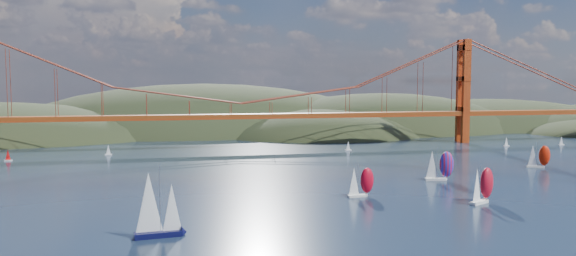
# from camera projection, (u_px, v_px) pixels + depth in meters

# --- Properties ---
(headlands) EXTENTS (725.00, 225.00, 96.00)m
(headlands) POSITION_uv_depth(u_px,v_px,m) (287.00, 148.00, 383.49)
(headlands) COLOR black
(headlands) RESTS_ON ground
(bridge) EXTENTS (552.00, 12.00, 55.00)m
(bridge) POSITION_uv_depth(u_px,v_px,m) (237.00, 82.00, 274.07)
(bridge) COLOR #8B3810
(bridge) RESTS_ON ground
(sloop_navy) EXTENTS (10.24, 6.19, 15.48)m
(sloop_navy) POSITION_uv_depth(u_px,v_px,m) (156.00, 205.00, 118.00)
(sloop_navy) COLOR black
(sloop_navy) RESTS_ON ground
(racer_0) EXTENTS (8.31, 4.07, 9.35)m
(racer_0) POSITION_uv_depth(u_px,v_px,m) (360.00, 181.00, 159.66)
(racer_0) COLOR silver
(racer_0) RESTS_ON ground
(racer_1) EXTENTS (9.57, 7.23, 10.81)m
(racer_1) POSITION_uv_depth(u_px,v_px,m) (482.00, 185.00, 151.08)
(racer_1) COLOR white
(racer_1) RESTS_ON ground
(racer_3) EXTENTS (8.63, 5.26, 9.67)m
(racer_3) POSITION_uv_depth(u_px,v_px,m) (538.00, 156.00, 212.99)
(racer_3) COLOR silver
(racer_3) RESTS_ON ground
(racer_rwb) EXTENTS (9.76, 4.89, 10.98)m
(racer_rwb) POSITION_uv_depth(u_px,v_px,m) (439.00, 165.00, 185.83)
(racer_rwb) COLOR silver
(racer_rwb) RESTS_ON ground
(distant_boat_2) EXTENTS (3.00, 2.00, 4.70)m
(distant_boat_2) POSITION_uv_depth(u_px,v_px,m) (8.00, 155.00, 231.17)
(distant_boat_2) COLOR silver
(distant_boat_2) RESTS_ON ground
(distant_boat_3) EXTENTS (3.00, 2.00, 4.70)m
(distant_boat_3) POSITION_uv_depth(u_px,v_px,m) (108.00, 150.00, 249.41)
(distant_boat_3) COLOR silver
(distant_boat_3) RESTS_ON ground
(distant_boat_4) EXTENTS (3.00, 2.00, 4.70)m
(distant_boat_4) POSITION_uv_depth(u_px,v_px,m) (506.00, 142.00, 283.00)
(distant_boat_4) COLOR silver
(distant_boat_4) RESTS_ON ground
(distant_boat_5) EXTENTS (3.00, 2.00, 4.70)m
(distant_boat_5) POSITION_uv_depth(u_px,v_px,m) (561.00, 141.00, 287.70)
(distant_boat_5) COLOR silver
(distant_boat_5) RESTS_ON ground
(distant_boat_8) EXTENTS (3.00, 2.00, 4.70)m
(distant_boat_8) POSITION_uv_depth(u_px,v_px,m) (348.00, 146.00, 265.08)
(distant_boat_8) COLOR silver
(distant_boat_8) RESTS_ON ground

